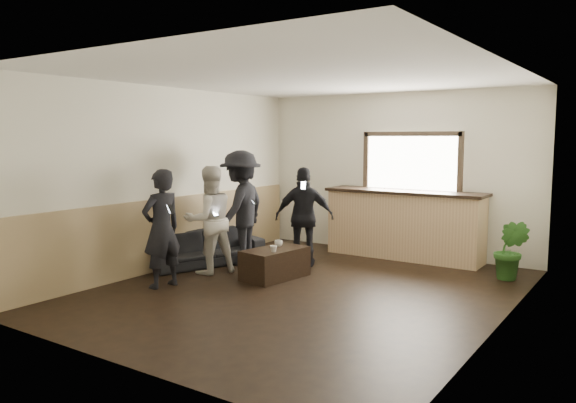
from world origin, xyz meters
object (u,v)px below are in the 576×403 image
Objects in this scene: bar_counter at (404,220)px; cup_b at (274,249)px; sofa at (205,248)px; coffee_table at (275,263)px; person_d at (304,217)px; potted_plant at (511,250)px; person_c at (241,208)px; person_a at (162,229)px; cup_a at (278,243)px; person_b at (210,220)px.

cup_b is at bearing -109.25° from bar_counter.
sofa is 1.44m from coffee_table.
cup_b is 0.06× the size of person_d.
sofa is at bearing -158.79° from potted_plant.
person_c reaches higher than coffee_table.
bar_counter is at bearing -26.61° from sofa.
sofa is 1.89× the size of coffee_table.
person_c is (0.01, 1.70, 0.11)m from person_a.
person_a is at bearing -123.06° from cup_a.
bar_counter is 2.77m from person_c.
bar_counter is 4.13m from person_a.
bar_counter is at bearing 70.75° from cup_b.
person_a is at bearing -128.33° from coffee_table.
cup_a is 0.07× the size of person_c.
potted_plant reaches higher than cup_a.
potted_plant is 4.38m from person_b.
coffee_table is at bearing -113.19° from bar_counter.
person_a is 1.03× the size of person_d.
potted_plant is 0.56× the size of person_d.
person_b is (-2.00, -2.65, 0.17)m from bar_counter.
potted_plant is (1.85, -0.59, -0.20)m from bar_counter.
bar_counter reaches higher than coffee_table.
person_b is 1.03× the size of person_d.
person_b reaches higher than coffee_table.
cup_b is at bearing 47.94° from person_c.
sofa is at bearing 1.90° from person_d.
cup_a is 3.33m from potted_plant.
potted_plant is at bearing 143.59° from person_b.
person_b is at bearing -171.22° from person_a.
bar_counter is 2.44m from cup_a.
person_b is at bearing -110.34° from sofa.
person_c is at bearing 163.40° from cup_a.
potted_plant is at bearing 136.91° from person_a.
sofa is 1.52m from person_a.
cup_b is at bearing 120.14° from person_b.
person_d is at bearing 99.46° from cup_b.
bar_counter reaches higher than person_c.
cup_a is at bearing 155.71° from person_a.
potted_plant reaches higher than cup_b.
potted_plant is (2.74, 1.97, -0.04)m from cup_b.
person_c reaches higher than person_b.
cup_a is 1.09m from person_b.
sofa is 15.32× the size of cup_a.
person_b is (0.45, -0.39, 0.54)m from sofa.
potted_plant is at bearing 35.67° from cup_b.
potted_plant is at bearing 31.77° from coffee_table.
person_b reaches higher than person_d.
coffee_table is at bearing -148.23° from potted_plant.
person_c is at bearing 149.44° from cup_b.
cup_a is at bearing -151.36° from potted_plant.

